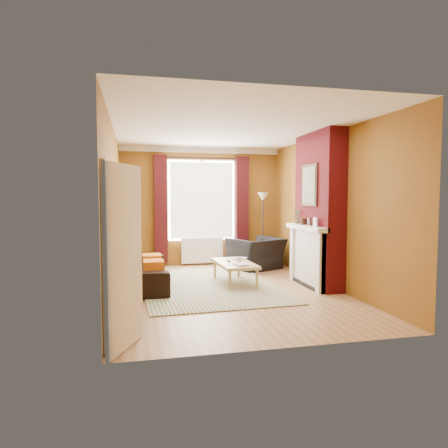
{
  "coord_description": "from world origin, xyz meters",
  "views": [
    {
      "loc": [
        -1.56,
        -6.74,
        1.65
      ],
      "look_at": [
        0.0,
        0.25,
        1.15
      ],
      "focal_mm": 32.0,
      "sensor_mm": 36.0,
      "label": 1
    }
  ],
  "objects": [
    {
      "name": "sofa",
      "position": [
        -1.42,
        0.64,
        0.31
      ],
      "size": [
        0.87,
        2.14,
        0.62
      ],
      "primitive_type": "imported",
      "rotation": [
        0.0,
        0.0,
        1.55
      ],
      "color": "black",
      "rests_on": "ground"
    },
    {
      "name": "floor_lamp",
      "position": [
        1.34,
        2.11,
        1.37
      ],
      "size": [
        0.29,
        0.29,
        1.74
      ],
      "rotation": [
        0.0,
        0.0,
        -0.16
      ],
      "color": "black",
      "rests_on": "ground"
    },
    {
      "name": "mug",
      "position": [
        0.34,
        0.44,
        0.47
      ],
      "size": [
        0.15,
        0.15,
        0.1
      ],
      "primitive_type": "imported",
      "rotation": [
        0.0,
        0.0,
        0.44
      ],
      "color": "#999999",
      "rests_on": "coffee_table"
    },
    {
      "name": "striped_rug",
      "position": [
        -0.27,
        0.38,
        0.01
      ],
      "size": [
        2.51,
        3.39,
        0.02
      ],
      "rotation": [
        0.0,
        0.0,
        0.04
      ],
      "color": "#345D8F",
      "rests_on": "ground"
    },
    {
      "name": "coffee_table",
      "position": [
        0.25,
        0.46,
        0.37
      ],
      "size": [
        0.67,
        1.26,
        0.41
      ],
      "rotation": [
        0.0,
        0.0,
        0.04
      ],
      "color": "tan",
      "rests_on": "ground"
    },
    {
      "name": "armchair",
      "position": [
        1.1,
        1.84,
        0.35
      ],
      "size": [
        1.38,
        1.31,
        0.7
      ],
      "primitive_type": "imported",
      "rotation": [
        0.0,
        0.0,
        3.57
      ],
      "color": "black",
      "rests_on": "ground"
    },
    {
      "name": "tv_remote",
      "position": [
        0.16,
        0.57,
        0.43
      ],
      "size": [
        0.07,
        0.17,
        0.02
      ],
      "rotation": [
        0.0,
        0.0,
        -0.1
      ],
      "color": "#232326",
      "rests_on": "coffee_table"
    },
    {
      "name": "book_a",
      "position": [
        0.17,
        0.1,
        0.43
      ],
      "size": [
        0.25,
        0.32,
        0.03
      ],
      "primitive_type": "imported",
      "rotation": [
        0.0,
        0.0,
        0.11
      ],
      "color": "#999999",
      "rests_on": "coffee_table"
    },
    {
      "name": "ground",
      "position": [
        0.0,
        0.0,
        0.0
      ],
      "size": [
        5.5,
        5.5,
        0.0
      ],
      "primitive_type": "plane",
      "color": "olive",
      "rests_on": "ground"
    },
    {
      "name": "wicker_stool",
      "position": [
        0.85,
        1.98,
        0.2
      ],
      "size": [
        0.32,
        0.32,
        0.39
      ],
      "rotation": [
        0.0,
        0.0,
        -0.02
      ],
      "color": "olive",
      "rests_on": "ground"
    },
    {
      "name": "book_b",
      "position": [
        0.35,
        0.85,
        0.43
      ],
      "size": [
        0.36,
        0.37,
        0.02
      ],
      "primitive_type": "imported",
      "rotation": [
        0.0,
        0.0,
        -0.66
      ],
      "color": "#999999",
      "rests_on": "coffee_table"
    },
    {
      "name": "room_walls",
      "position": [
        0.64,
        0.28,
        1.39
      ],
      "size": [
        3.82,
        5.54,
        2.83
      ],
      "color": "brown",
      "rests_on": "ground"
    }
  ]
}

